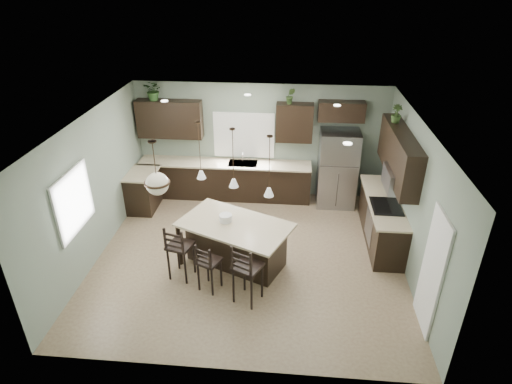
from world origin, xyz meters
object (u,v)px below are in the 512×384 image
object	(u,v)px
bar_stool_left	(181,251)
bar_stool_right	(248,273)
refrigerator	(337,169)
bar_stool_center	(209,266)
serving_dish	(226,218)
kitchen_island	(235,244)
plant_back_left	(154,90)

from	to	relation	value
bar_stool_left	bar_stool_right	bearing A→B (deg)	-7.30
refrigerator	bar_stool_center	xyz separation A→B (m)	(-2.46, -3.37, -0.43)
bar_stool_right	serving_dish	bearing A→B (deg)	141.40
refrigerator	kitchen_island	bearing A→B (deg)	-128.51
bar_stool_right	plant_back_left	bearing A→B (deg)	148.92
refrigerator	plant_back_left	bearing A→B (deg)	177.26
bar_stool_center	refrigerator	bearing A→B (deg)	77.78
bar_stool_right	refrigerator	bearing A→B (deg)	89.18
bar_stool_center	bar_stool_right	size ratio (longest dim) A/B	0.84
kitchen_island	refrigerator	bearing A→B (deg)	75.45
bar_stool_left	plant_back_left	size ratio (longest dim) A/B	2.43
bar_stool_center	bar_stool_left	bearing A→B (deg)	177.30
plant_back_left	bar_stool_right	bearing A→B (deg)	-56.13
refrigerator	plant_back_left	xyz separation A→B (m)	(-4.31, 0.21, 1.71)
kitchen_island	serving_dish	bearing A→B (deg)	180.00
serving_dish	bar_stool_left	xyz separation A→B (m)	(-0.76, -0.53, -0.43)
bar_stool_right	bar_stool_left	bearing A→B (deg)	-177.39
serving_dish	plant_back_left	size ratio (longest dim) A/B	0.51
bar_stool_left	plant_back_left	xyz separation A→B (m)	(-1.27, 3.28, 2.07)
refrigerator	bar_stool_right	world-z (taller)	refrigerator
bar_stool_left	plant_back_left	world-z (taller)	plant_back_left
bar_stool_right	plant_back_left	size ratio (longest dim) A/B	2.52
bar_stool_right	bar_stool_center	bearing A→B (deg)	-173.77
kitchen_island	bar_stool_center	world-z (taller)	bar_stool_center
refrigerator	plant_back_left	world-z (taller)	plant_back_left
kitchen_island	bar_stool_center	bearing A→B (deg)	-92.34
kitchen_island	plant_back_left	bearing A→B (deg)	151.99
refrigerator	serving_dish	xyz separation A→B (m)	(-2.28, -2.55, 0.07)
refrigerator	bar_stool_center	world-z (taller)	refrigerator
serving_dish	bar_stool_center	distance (m)	0.98
bar_stool_left	bar_stool_center	xyz separation A→B (m)	(0.58, -0.29, -0.07)
kitchen_island	bar_stool_left	size ratio (longest dim) A/B	1.79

